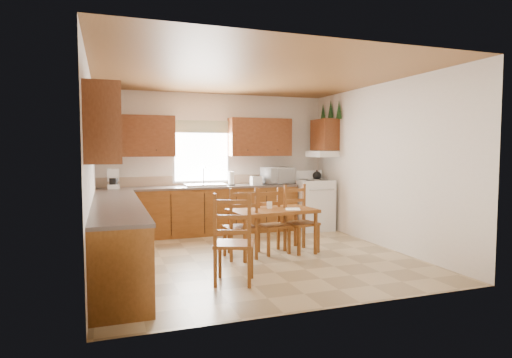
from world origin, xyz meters
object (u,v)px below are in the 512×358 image
object	(u,v)px
stove	(313,205)
microwave	(278,176)
chair_far_right	(302,219)
chair_far_left	(274,221)
chair_near_right	(240,223)
chair_near_left	(234,238)
dining_table	(272,231)

from	to	relation	value
stove	microwave	world-z (taller)	microwave
microwave	chair_far_right	world-z (taller)	microwave
chair_far_left	stove	bearing A→B (deg)	39.65
chair_near_right	chair_far_left	bearing A→B (deg)	-169.02
stove	chair_far_left	size ratio (longest dim) A/B	0.99
microwave	chair_far_right	bearing A→B (deg)	-114.09
chair_near_left	chair_far_right	size ratio (longest dim) A/B	1.05
microwave	chair_near_left	bearing A→B (deg)	-133.72
microwave	chair_near_right	xyz separation A→B (m)	(-1.40, -1.94, -0.56)
chair_near_left	chair_near_right	distance (m)	1.19
dining_table	chair_near_right	size ratio (longest dim) A/B	1.23
chair_far_left	chair_far_right	xyz separation A→B (m)	(0.44, -0.07, 0.02)
microwave	chair_far_left	size ratio (longest dim) A/B	0.56
dining_table	chair_far_left	world-z (taller)	chair_far_left
dining_table	chair_far_left	xyz separation A→B (m)	(0.04, 0.04, 0.15)
stove	microwave	bearing A→B (deg)	161.47
microwave	chair_near_left	size ratio (longest dim) A/B	0.51
chair_far_right	chair_far_left	bearing A→B (deg)	158.06
chair_near_right	chair_far_right	world-z (taller)	chair_near_right
stove	chair_near_left	bearing A→B (deg)	-128.38
chair_near_right	chair_far_left	size ratio (longest dim) A/B	1.06
chair_near_left	chair_far_left	bearing A→B (deg)	-106.36
stove	chair_far_right	world-z (taller)	chair_far_right
stove	chair_near_right	distance (m)	2.66
chair_far_right	chair_near_right	bearing A→B (deg)	169.31
dining_table	chair_far_left	bearing A→B (deg)	39.94
chair_far_left	chair_far_right	size ratio (longest dim) A/B	0.95
stove	chair_near_right	xyz separation A→B (m)	(-2.06, -1.67, 0.03)
microwave	chair_near_left	distance (m)	3.60
stove	chair_far_right	xyz separation A→B (m)	(-1.04, -1.64, 0.03)
stove	microwave	size ratio (longest dim) A/B	1.77
microwave	dining_table	size ratio (longest dim) A/B	0.43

